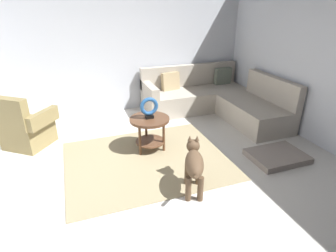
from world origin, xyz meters
TOP-DOWN VIEW (x-y plane):
  - ground_plane at (0.00, 0.00)m, footprint 6.00×6.00m
  - wall_back at (0.00, 2.94)m, footprint 6.00×0.12m
  - area_rug at (0.15, 0.70)m, footprint 2.30×1.90m
  - sectional_couch at (1.99, 2.02)m, footprint 2.20×2.25m
  - armchair at (-1.52, 1.77)m, footprint 1.00×0.96m
  - side_table at (0.29, 0.98)m, footprint 0.60×0.60m
  - torus_sculpture at (0.29, 0.98)m, footprint 0.28×0.08m
  - dog_bed_mat at (1.98, 0.08)m, footprint 0.80×0.60m
  - dog at (0.51, -0.16)m, footprint 0.39×0.81m

SIDE VIEW (x-z plane):
  - ground_plane at x=0.00m, z-range -0.10..0.00m
  - area_rug at x=0.15m, z-range 0.00..0.01m
  - dog_bed_mat at x=1.98m, z-range 0.00..0.09m
  - sectional_couch at x=1.99m, z-range -0.15..0.73m
  - armchair at x=-1.52m, z-range -0.12..0.76m
  - dog at x=0.51m, z-range 0.06..0.69m
  - side_table at x=0.29m, z-range 0.15..0.69m
  - torus_sculpture at x=0.29m, z-range 0.55..0.87m
  - wall_back at x=0.00m, z-range 0.00..2.70m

